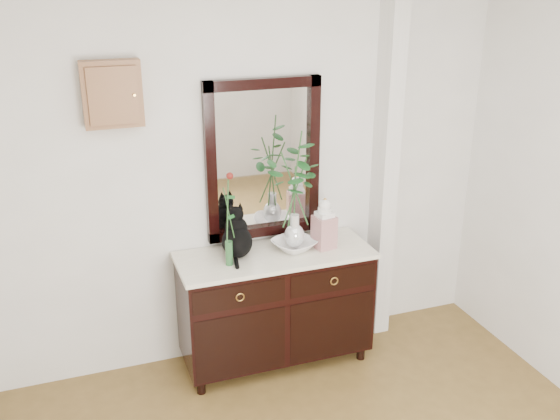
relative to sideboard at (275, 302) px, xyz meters
name	(u,v)px	position (x,y,z in m)	size (l,w,h in m)	color
wall_back	(249,174)	(-0.10, 0.25, 0.88)	(3.60, 0.04, 2.70)	white
pilaster	(386,163)	(0.90, 0.17, 0.88)	(0.12, 0.20, 2.70)	white
sideboard	(275,302)	(0.00, 0.00, 0.00)	(1.33, 0.52, 0.82)	black
wall_mirror	(263,160)	(0.00, 0.24, 0.97)	(0.80, 0.06, 1.10)	black
key_cabinet	(112,94)	(-0.95, 0.21, 1.48)	(0.35, 0.10, 0.40)	brown
cat	(237,232)	(-0.25, 0.06, 0.54)	(0.23, 0.29, 0.33)	black
lotus_bowl	(294,245)	(0.14, 0.01, 0.41)	(0.29, 0.29, 0.07)	white
vase_branches	(295,190)	(0.14, 0.01, 0.81)	(0.39, 0.39, 0.83)	silver
bud_vase_rose	(228,219)	(-0.34, -0.07, 0.70)	(0.08, 0.08, 0.64)	#295C2F
ginger_jar	(324,223)	(0.35, -0.02, 0.56)	(0.14, 0.14, 0.36)	silver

